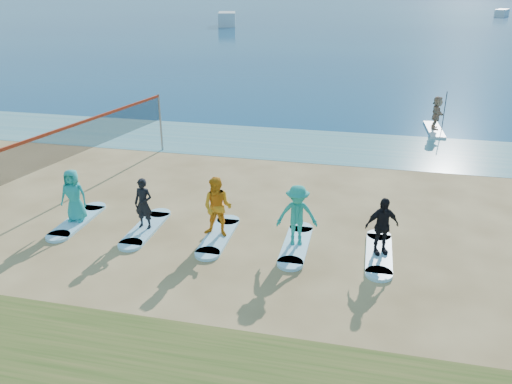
% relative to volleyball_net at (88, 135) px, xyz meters
% --- Properties ---
extents(ground, '(600.00, 600.00, 0.00)m').
position_rel_volleyball_net_xyz_m(ground, '(5.66, -3.90, -1.90)').
color(ground, tan).
rests_on(ground, ground).
extents(shallow_water, '(600.00, 600.00, 0.00)m').
position_rel_volleyball_net_xyz_m(shallow_water, '(5.66, 6.60, -1.90)').
color(shallow_water, teal).
rests_on(shallow_water, ground).
extents(ocean, '(600.00, 600.00, 0.00)m').
position_rel_volleyball_net_xyz_m(ocean, '(5.66, 156.10, -1.90)').
color(ocean, navy).
rests_on(ocean, ground).
extents(volleyball_net, '(1.74, 8.94, 2.50)m').
position_rel_volleyball_net_xyz_m(volleyball_net, '(0.00, 0.00, 0.00)').
color(volleyball_net, gray).
rests_on(volleyball_net, ground).
extents(paddleboard, '(0.83, 3.03, 0.12)m').
position_rel_volleyball_net_xyz_m(paddleboard, '(12.94, 10.34, -1.84)').
color(paddleboard, silver).
rests_on(paddleboard, ground).
extents(paddleboarder, '(0.49, 1.51, 1.63)m').
position_rel_volleyball_net_xyz_m(paddleboarder, '(12.94, 10.34, -0.97)').
color(paddleboarder, tan).
rests_on(paddleboarder, paddleboard).
extents(boat_offshore_a, '(4.47, 7.43, 2.20)m').
position_rel_volleyball_net_xyz_m(boat_offshore_a, '(-15.05, 70.70, -1.90)').
color(boat_offshore_a, silver).
rests_on(boat_offshore_a, ground).
extents(boat_offshore_b, '(4.10, 6.50, 1.55)m').
position_rel_volleyball_net_xyz_m(boat_offshore_b, '(35.88, 106.92, -1.90)').
color(boat_offshore_b, silver).
rests_on(boat_offshore_b, ground).
extents(surfboard_0, '(0.70, 2.20, 0.09)m').
position_rel_volleyball_net_xyz_m(surfboard_0, '(1.08, -2.96, -1.86)').
color(surfboard_0, '#A4E3FF').
rests_on(surfboard_0, ground).
extents(student_0, '(0.86, 0.62, 1.65)m').
position_rel_volleyball_net_xyz_m(student_0, '(1.08, -2.96, -0.99)').
color(student_0, teal).
rests_on(student_0, surfboard_0).
extents(surfboard_1, '(0.70, 2.20, 0.09)m').
position_rel_volleyball_net_xyz_m(surfboard_1, '(3.37, -2.96, -1.86)').
color(surfboard_1, '#A4E3FF').
rests_on(surfboard_1, ground).
extents(student_1, '(0.60, 0.42, 1.55)m').
position_rel_volleyball_net_xyz_m(student_1, '(3.37, -2.96, -1.04)').
color(student_1, black).
rests_on(student_1, surfboard_1).
extents(surfboard_2, '(0.70, 2.20, 0.09)m').
position_rel_volleyball_net_xyz_m(surfboard_2, '(5.66, -2.96, -1.86)').
color(surfboard_2, '#A4E3FF').
rests_on(surfboard_2, ground).
extents(student_2, '(0.89, 0.71, 1.78)m').
position_rel_volleyball_net_xyz_m(student_2, '(5.66, -2.96, -0.92)').
color(student_2, orange).
rests_on(student_2, surfboard_2).
extents(surfboard_3, '(0.70, 2.20, 0.09)m').
position_rel_volleyball_net_xyz_m(surfboard_3, '(7.94, -2.96, -1.86)').
color(surfboard_3, '#A4E3FF').
rests_on(surfboard_3, ground).
extents(student_3, '(1.24, 0.86, 1.76)m').
position_rel_volleyball_net_xyz_m(student_3, '(7.94, -2.96, -0.94)').
color(student_3, teal).
rests_on(student_3, surfboard_3).
extents(surfboard_4, '(0.70, 2.20, 0.09)m').
position_rel_volleyball_net_xyz_m(surfboard_4, '(10.23, -2.96, -1.86)').
color(surfboard_4, '#A4E3FF').
rests_on(surfboard_4, ground).
extents(student_4, '(1.02, 0.75, 1.61)m').
position_rel_volleyball_net_xyz_m(student_4, '(10.23, -2.96, -1.01)').
color(student_4, black).
rests_on(student_4, surfboard_4).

